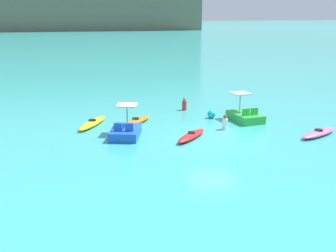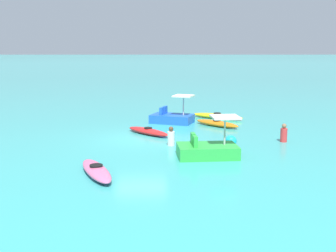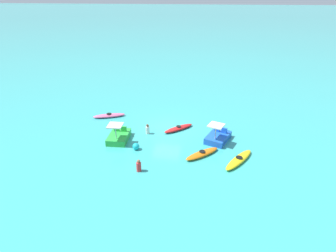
# 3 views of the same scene
# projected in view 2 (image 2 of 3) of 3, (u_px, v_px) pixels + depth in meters

# --- Properties ---
(ground_plane) EXTENTS (600.00, 600.00, 0.00)m
(ground_plane) POSITION_uv_depth(u_px,v_px,m) (141.00, 139.00, 20.21)
(ground_plane) COLOR #38ADA8
(kayak_yellow) EXTENTS (2.37, 3.26, 0.37)m
(kayak_yellow) POSITION_uv_depth(u_px,v_px,m) (217.00, 116.00, 26.10)
(kayak_yellow) COLOR yellow
(kayak_yellow) RESTS_ON ground_plane
(kayak_pink) EXTENTS (3.06, 1.82, 0.37)m
(kayak_pink) POSITION_uv_depth(u_px,v_px,m) (96.00, 170.00, 14.43)
(kayak_pink) COLOR pink
(kayak_pink) RESTS_ON ground_plane
(kayak_red) EXTENTS (2.54, 2.49, 0.37)m
(kayak_red) POSITION_uv_depth(u_px,v_px,m) (148.00, 131.00, 21.27)
(kayak_red) COLOR red
(kayak_red) RESTS_ON ground_plane
(kayak_orange) EXTENTS (2.59, 2.55, 0.37)m
(kayak_orange) POSITION_uv_depth(u_px,v_px,m) (217.00, 123.00, 23.54)
(kayak_orange) COLOR orange
(kayak_orange) RESTS_ON ground_plane
(pedal_boat_blue) EXTENTS (2.23, 2.77, 1.68)m
(pedal_boat_blue) POSITION_uv_depth(u_px,v_px,m) (172.00, 117.00, 24.57)
(pedal_boat_blue) COLOR blue
(pedal_boat_blue) RESTS_ON ground_plane
(pedal_boat_green) EXTENTS (1.68, 2.54, 1.68)m
(pedal_boat_green) POSITION_uv_depth(u_px,v_px,m) (208.00, 149.00, 16.82)
(pedal_boat_green) COLOR green
(pedal_boat_green) RESTS_ON ground_plane
(buoy_cyan) EXTENTS (0.52, 0.52, 0.52)m
(buoy_cyan) POSITION_uv_depth(u_px,v_px,m) (231.00, 141.00, 18.59)
(buoy_cyan) COLOR #19B7C6
(buoy_cyan) RESTS_ON ground_plane
(person_near_shore) EXTENTS (0.33, 0.33, 0.88)m
(person_near_shore) POSITION_uv_depth(u_px,v_px,m) (284.00, 134.00, 19.54)
(person_near_shore) COLOR red
(person_near_shore) RESTS_ON ground_plane
(person_by_kayaks) EXTENTS (0.45, 0.45, 0.88)m
(person_by_kayaks) POSITION_uv_depth(u_px,v_px,m) (171.00, 137.00, 18.80)
(person_by_kayaks) COLOR silver
(person_by_kayaks) RESTS_ON ground_plane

